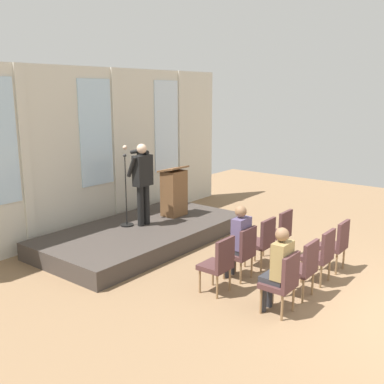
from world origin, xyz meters
TOP-DOWN VIEW (x-y plane):
  - rear_partition at (0.03, 6.86)m, footprint 8.92×0.14m
  - stage_platform at (0.00, 5.41)m, footprint 4.51×2.32m
  - speaker at (0.10, 5.49)m, footprint 0.51×0.69m
  - mic_stand at (-0.17, 5.72)m, footprint 0.28×0.28m
  - lectern at (1.10, 5.46)m, footprint 0.60×0.48m
  - chair_r0_c0 at (-1.04, 2.71)m, footprint 0.46×0.44m
  - chair_r0_c1 at (-0.35, 2.71)m, footprint 0.46×0.44m
  - audience_r0_c1 at (-0.35, 2.79)m, footprint 0.36×0.39m
  - chair_r0_c2 at (0.35, 2.71)m, footprint 0.46×0.44m
  - chair_r0_c3 at (1.04, 2.71)m, footprint 0.46×0.44m
  - chair_r1_c0 at (-1.04, 1.59)m, footprint 0.46×0.44m
  - audience_r1_c0 at (-1.04, 1.67)m, footprint 0.36×0.39m
  - chair_r1_c1 at (-0.35, 1.59)m, footprint 0.46×0.44m
  - chair_r1_c2 at (0.35, 1.59)m, footprint 0.46×0.44m
  - chair_r1_c3 at (1.04, 1.59)m, footprint 0.46×0.44m

SIDE VIEW (x-z plane):
  - stage_platform at x=0.00m, z-range 0.00..0.35m
  - chair_r0_c0 at x=-1.04m, z-range 0.06..1.00m
  - chair_r0_c1 at x=-0.35m, z-range 0.06..1.00m
  - chair_r0_c2 at x=0.35m, z-range 0.06..1.00m
  - chair_r0_c3 at x=1.04m, z-range 0.06..1.00m
  - chair_r1_c0 at x=-1.04m, z-range 0.06..1.00m
  - chair_r1_c1 at x=-0.35m, z-range 0.06..1.00m
  - chair_r1_c2 at x=0.35m, z-range 0.06..1.00m
  - chair_r1_c3 at x=1.04m, z-range 0.06..1.00m
  - mic_stand at x=-0.17m, z-range -0.09..1.47m
  - audience_r1_c0 at x=-1.04m, z-range 0.07..1.38m
  - audience_r0_c1 at x=-0.35m, z-range 0.07..1.38m
  - lectern at x=1.10m, z-range 0.33..1.49m
  - speaker at x=0.10m, z-range 0.50..2.26m
  - rear_partition at x=0.03m, z-range 0.03..3.73m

